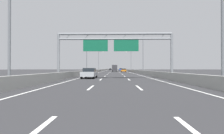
# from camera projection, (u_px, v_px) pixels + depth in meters

# --- Properties ---
(ground_plane) EXTENTS (260.00, 260.00, 0.00)m
(ground_plane) POSITION_uv_depth(u_px,v_px,m) (115.00, 71.00, 99.93)
(ground_plane) COLOR #2D2D30
(lane_dash_left_1) EXTENTS (0.16, 3.00, 0.01)m
(lane_dash_left_1) POSITION_uv_depth(u_px,v_px,m) (91.00, 88.00, 12.48)
(lane_dash_left_1) COLOR white
(lane_dash_left_1) RESTS_ON ground_plane
(lane_dash_left_2) EXTENTS (0.16, 3.00, 0.01)m
(lane_dash_left_2) POSITION_uv_depth(u_px,v_px,m) (101.00, 79.00, 21.48)
(lane_dash_left_2) COLOR white
(lane_dash_left_2) RESTS_ON ground_plane
(lane_dash_left_3) EXTENTS (0.16, 3.00, 0.01)m
(lane_dash_left_3) POSITION_uv_depth(u_px,v_px,m) (105.00, 76.00, 30.47)
(lane_dash_left_3) COLOR white
(lane_dash_left_3) RESTS_ON ground_plane
(lane_dash_left_4) EXTENTS (0.16, 3.00, 0.01)m
(lane_dash_left_4) POSITION_uv_depth(u_px,v_px,m) (107.00, 74.00, 39.47)
(lane_dash_left_4) COLOR white
(lane_dash_left_4) RESTS_ON ground_plane
(lane_dash_left_5) EXTENTS (0.16, 3.00, 0.01)m
(lane_dash_left_5) POSITION_uv_depth(u_px,v_px,m) (109.00, 73.00, 48.47)
(lane_dash_left_5) COLOR white
(lane_dash_left_5) RESTS_ON ground_plane
(lane_dash_left_6) EXTENTS (0.16, 3.00, 0.01)m
(lane_dash_left_6) POSITION_uv_depth(u_px,v_px,m) (110.00, 72.00, 57.47)
(lane_dash_left_6) COLOR white
(lane_dash_left_6) RESTS_ON ground_plane
(lane_dash_left_7) EXTENTS (0.16, 3.00, 0.01)m
(lane_dash_left_7) POSITION_uv_depth(u_px,v_px,m) (110.00, 72.00, 66.47)
(lane_dash_left_7) COLOR white
(lane_dash_left_7) RESTS_ON ground_plane
(lane_dash_left_8) EXTENTS (0.16, 3.00, 0.01)m
(lane_dash_left_8) POSITION_uv_depth(u_px,v_px,m) (111.00, 71.00, 75.47)
(lane_dash_left_8) COLOR white
(lane_dash_left_8) RESTS_ON ground_plane
(lane_dash_left_9) EXTENTS (0.16, 3.00, 0.01)m
(lane_dash_left_9) POSITION_uv_depth(u_px,v_px,m) (111.00, 71.00, 84.47)
(lane_dash_left_9) COLOR white
(lane_dash_left_9) RESTS_ON ground_plane
(lane_dash_left_10) EXTENTS (0.16, 3.00, 0.01)m
(lane_dash_left_10) POSITION_uv_depth(u_px,v_px,m) (112.00, 71.00, 93.46)
(lane_dash_left_10) COLOR white
(lane_dash_left_10) RESTS_ON ground_plane
(lane_dash_left_11) EXTENTS (0.16, 3.00, 0.01)m
(lane_dash_left_11) POSITION_uv_depth(u_px,v_px,m) (112.00, 71.00, 102.46)
(lane_dash_left_11) COLOR white
(lane_dash_left_11) RESTS_ON ground_plane
(lane_dash_left_12) EXTENTS (0.16, 3.00, 0.01)m
(lane_dash_left_12) POSITION_uv_depth(u_px,v_px,m) (112.00, 70.00, 111.46)
(lane_dash_left_12) COLOR white
(lane_dash_left_12) RESTS_ON ground_plane
(lane_dash_left_13) EXTENTS (0.16, 3.00, 0.01)m
(lane_dash_left_13) POSITION_uv_depth(u_px,v_px,m) (112.00, 70.00, 120.46)
(lane_dash_left_13) COLOR white
(lane_dash_left_13) RESTS_ON ground_plane
(lane_dash_left_14) EXTENTS (0.16, 3.00, 0.01)m
(lane_dash_left_14) POSITION_uv_depth(u_px,v_px,m) (112.00, 70.00, 129.46)
(lane_dash_left_14) COLOR white
(lane_dash_left_14) RESTS_ON ground_plane
(lane_dash_left_15) EXTENTS (0.16, 3.00, 0.01)m
(lane_dash_left_15) POSITION_uv_depth(u_px,v_px,m) (113.00, 70.00, 138.46)
(lane_dash_left_15) COLOR white
(lane_dash_left_15) RESTS_ON ground_plane
(lane_dash_left_16) EXTENTS (0.16, 3.00, 0.01)m
(lane_dash_left_16) POSITION_uv_depth(u_px,v_px,m) (113.00, 70.00, 147.45)
(lane_dash_left_16) COLOR white
(lane_dash_left_16) RESTS_ON ground_plane
(lane_dash_left_17) EXTENTS (0.16, 3.00, 0.01)m
(lane_dash_left_17) POSITION_uv_depth(u_px,v_px,m) (113.00, 70.00, 156.45)
(lane_dash_left_17) COLOR white
(lane_dash_left_17) RESTS_ON ground_plane
(lane_dash_right_1) EXTENTS (0.16, 3.00, 0.01)m
(lane_dash_right_1) POSITION_uv_depth(u_px,v_px,m) (139.00, 88.00, 12.42)
(lane_dash_right_1) COLOR white
(lane_dash_right_1) RESTS_ON ground_plane
(lane_dash_right_2) EXTENTS (0.16, 3.00, 0.01)m
(lane_dash_right_2) POSITION_uv_depth(u_px,v_px,m) (129.00, 80.00, 21.42)
(lane_dash_right_2) COLOR white
(lane_dash_right_2) RESTS_ON ground_plane
(lane_dash_right_3) EXTENTS (0.16, 3.00, 0.01)m
(lane_dash_right_3) POSITION_uv_depth(u_px,v_px,m) (125.00, 76.00, 30.41)
(lane_dash_right_3) COLOR white
(lane_dash_right_3) RESTS_ON ground_plane
(lane_dash_right_4) EXTENTS (0.16, 3.00, 0.01)m
(lane_dash_right_4) POSITION_uv_depth(u_px,v_px,m) (122.00, 74.00, 39.41)
(lane_dash_right_4) COLOR white
(lane_dash_right_4) RESTS_ON ground_plane
(lane_dash_right_5) EXTENTS (0.16, 3.00, 0.01)m
(lane_dash_right_5) POSITION_uv_depth(u_px,v_px,m) (121.00, 73.00, 48.41)
(lane_dash_right_5) COLOR white
(lane_dash_right_5) RESTS_ON ground_plane
(lane_dash_right_6) EXTENTS (0.16, 3.00, 0.01)m
(lane_dash_right_6) POSITION_uv_depth(u_px,v_px,m) (120.00, 72.00, 57.41)
(lane_dash_right_6) COLOR white
(lane_dash_right_6) RESTS_ON ground_plane
(lane_dash_right_7) EXTENTS (0.16, 3.00, 0.01)m
(lane_dash_right_7) POSITION_uv_depth(u_px,v_px,m) (119.00, 72.00, 66.41)
(lane_dash_right_7) COLOR white
(lane_dash_right_7) RESTS_ON ground_plane
(lane_dash_right_8) EXTENTS (0.16, 3.00, 0.01)m
(lane_dash_right_8) POSITION_uv_depth(u_px,v_px,m) (119.00, 72.00, 75.41)
(lane_dash_right_8) COLOR white
(lane_dash_right_8) RESTS_ON ground_plane
(lane_dash_right_9) EXTENTS (0.16, 3.00, 0.01)m
(lane_dash_right_9) POSITION_uv_depth(u_px,v_px,m) (118.00, 71.00, 84.41)
(lane_dash_right_9) COLOR white
(lane_dash_right_9) RESTS_ON ground_plane
(lane_dash_right_10) EXTENTS (0.16, 3.00, 0.01)m
(lane_dash_right_10) POSITION_uv_depth(u_px,v_px,m) (118.00, 71.00, 93.40)
(lane_dash_right_10) COLOR white
(lane_dash_right_10) RESTS_ON ground_plane
(lane_dash_right_11) EXTENTS (0.16, 3.00, 0.01)m
(lane_dash_right_11) POSITION_uv_depth(u_px,v_px,m) (118.00, 71.00, 102.40)
(lane_dash_right_11) COLOR white
(lane_dash_right_11) RESTS_ON ground_plane
(lane_dash_right_12) EXTENTS (0.16, 3.00, 0.01)m
(lane_dash_right_12) POSITION_uv_depth(u_px,v_px,m) (117.00, 70.00, 111.40)
(lane_dash_right_12) COLOR white
(lane_dash_right_12) RESTS_ON ground_plane
(lane_dash_right_13) EXTENTS (0.16, 3.00, 0.01)m
(lane_dash_right_13) POSITION_uv_depth(u_px,v_px,m) (117.00, 70.00, 120.40)
(lane_dash_right_13) COLOR white
(lane_dash_right_13) RESTS_ON ground_plane
(lane_dash_right_14) EXTENTS (0.16, 3.00, 0.01)m
(lane_dash_right_14) POSITION_uv_depth(u_px,v_px,m) (117.00, 70.00, 129.40)
(lane_dash_right_14) COLOR white
(lane_dash_right_14) RESTS_ON ground_plane
(lane_dash_right_15) EXTENTS (0.16, 3.00, 0.01)m
(lane_dash_right_15) POSITION_uv_depth(u_px,v_px,m) (117.00, 70.00, 138.40)
(lane_dash_right_15) COLOR white
(lane_dash_right_15) RESTS_ON ground_plane
(lane_dash_right_16) EXTENTS (0.16, 3.00, 0.01)m
(lane_dash_right_16) POSITION_uv_depth(u_px,v_px,m) (117.00, 70.00, 147.39)
(lane_dash_right_16) COLOR white
(lane_dash_right_16) RESTS_ON ground_plane
(lane_dash_right_17) EXTENTS (0.16, 3.00, 0.01)m
(lane_dash_right_17) POSITION_uv_depth(u_px,v_px,m) (117.00, 70.00, 156.39)
(lane_dash_right_17) COLOR white
(lane_dash_right_17) RESTS_ON ground_plane
(edge_line_left) EXTENTS (0.16, 176.00, 0.01)m
(edge_line_left) POSITION_uv_depth(u_px,v_px,m) (105.00, 71.00, 88.02)
(edge_line_left) COLOR white
(edge_line_left) RESTS_ON ground_plane
(edge_line_right) EXTENTS (0.16, 176.00, 0.01)m
(edge_line_right) POSITION_uv_depth(u_px,v_px,m) (125.00, 71.00, 87.85)
(edge_line_right) COLOR white
(edge_line_right) RESTS_ON ground_plane
(barrier_left) EXTENTS (0.45, 220.00, 0.95)m
(barrier_left) POSITION_uv_depth(u_px,v_px,m) (104.00, 70.00, 110.05)
(barrier_left) COLOR #9E9E99
(barrier_left) RESTS_ON ground_plane
(barrier_right) EXTENTS (0.45, 220.00, 0.95)m
(barrier_right) POSITION_uv_depth(u_px,v_px,m) (125.00, 70.00, 109.82)
(barrier_right) COLOR #9E9E99
(barrier_right) RESTS_ON ground_plane
(sign_gantry) EXTENTS (15.96, 0.36, 6.36)m
(sign_gantry) POSITION_uv_depth(u_px,v_px,m) (114.00, 44.00, 22.93)
(sign_gantry) COLOR gray
(sign_gantry) RESTS_ON ground_plane
(streetlamp_left_near) EXTENTS (2.58, 0.28, 9.50)m
(streetlamp_left_near) POSITION_uv_depth(u_px,v_px,m) (13.00, 14.00, 12.15)
(streetlamp_left_near) COLOR slate
(streetlamp_left_near) RESTS_ON ground_plane
(streetlamp_right_near) EXTENTS (2.58, 0.28, 9.50)m
(streetlamp_right_near) POSITION_uv_depth(u_px,v_px,m) (219.00, 13.00, 11.91)
(streetlamp_right_near) COLOR slate
(streetlamp_right_near) RESTS_ON ground_plane
(streetlamp_left_mid) EXTENTS (2.58, 0.28, 9.50)m
(streetlamp_left_mid) POSITION_uv_depth(u_px,v_px,m) (88.00, 54.00, 45.56)
(streetlamp_left_mid) COLOR slate
(streetlamp_left_mid) RESTS_ON ground_plane
(streetlamp_right_mid) EXTENTS (2.58, 0.28, 9.50)m
(streetlamp_right_mid) POSITION_uv_depth(u_px,v_px,m) (142.00, 54.00, 45.31)
(streetlamp_right_mid) COLOR slate
(streetlamp_right_mid) RESTS_ON ground_plane
(streetlamp_left_far) EXTENTS (2.58, 0.28, 9.50)m
(streetlamp_left_far) POSITION_uv_depth(u_px,v_px,m) (99.00, 60.00, 78.96)
(streetlamp_left_far) COLOR slate
(streetlamp_left_far) RESTS_ON ground_plane
(streetlamp_right_far) EXTENTS (2.58, 0.28, 9.50)m
(streetlamp_right_far) POSITION_uv_depth(u_px,v_px,m) (131.00, 60.00, 78.71)
(streetlamp_right_far) COLOR slate
(streetlamp_right_far) RESTS_ON ground_plane
(blue_car) EXTENTS (1.84, 4.32, 1.52)m
(blue_car) POSITION_uv_depth(u_px,v_px,m) (121.00, 69.00, 105.62)
(blue_car) COLOR #2347AD
(blue_car) RESTS_ON ground_plane
(red_car) EXTENTS (1.71, 4.19, 1.45)m
(red_car) POSITION_uv_depth(u_px,v_px,m) (115.00, 69.00, 119.50)
(red_car) COLOR red
(red_car) RESTS_ON ground_plane
(yellow_car) EXTENTS (1.71, 4.70, 1.50)m
(yellow_car) POSITION_uv_depth(u_px,v_px,m) (114.00, 69.00, 103.37)
(yellow_car) COLOR yellow
(yellow_car) RESTS_ON ground_plane
(orange_car) EXTENTS (1.82, 4.19, 1.37)m
(orange_car) POSITION_uv_depth(u_px,v_px,m) (124.00, 70.00, 64.96)
(orange_car) COLOR orange
(orange_car) RESTS_ON ground_plane
(black_car) EXTENTS (1.82, 4.60, 1.40)m
(black_car) POSITION_uv_depth(u_px,v_px,m) (110.00, 69.00, 136.33)
(black_car) COLOR black
(black_car) RESTS_ON ground_plane
(silver_car) EXTENTS (1.88, 4.58, 1.49)m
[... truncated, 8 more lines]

